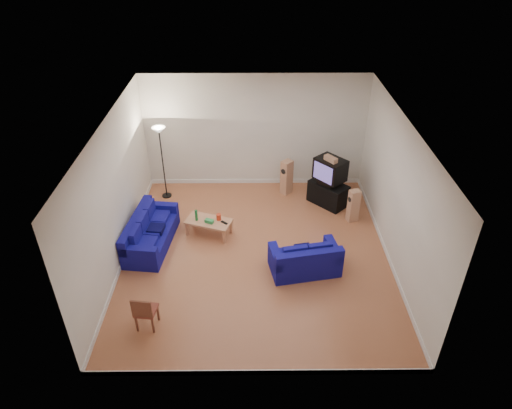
{
  "coord_description": "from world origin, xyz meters",
  "views": [
    {
      "loc": [
        -0.07,
        -8.18,
        6.69
      ],
      "look_at": [
        0.0,
        0.4,
        1.1
      ],
      "focal_mm": 32.0,
      "sensor_mm": 36.0,
      "label": 1
    }
  ],
  "objects_px": {
    "coffee_table": "(209,222)",
    "television": "(330,169)",
    "sofa_three_seat": "(149,235)",
    "sofa_loveseat": "(305,261)",
    "tv_stand": "(328,194)"
  },
  "relations": [
    {
      "from": "sofa_three_seat",
      "to": "coffee_table",
      "type": "distance_m",
      "value": 1.42
    },
    {
      "from": "sofa_three_seat",
      "to": "tv_stand",
      "type": "xyz_separation_m",
      "value": [
        4.44,
        1.75,
        0.03
      ]
    },
    {
      "from": "coffee_table",
      "to": "television",
      "type": "relative_size",
      "value": 1.28
    },
    {
      "from": "coffee_table",
      "to": "tv_stand",
      "type": "height_order",
      "value": "tv_stand"
    },
    {
      "from": "sofa_three_seat",
      "to": "sofa_loveseat",
      "type": "distance_m",
      "value": 3.69
    },
    {
      "from": "sofa_loveseat",
      "to": "tv_stand",
      "type": "bearing_deg",
      "value": 61.56
    },
    {
      "from": "sofa_three_seat",
      "to": "sofa_loveseat",
      "type": "relative_size",
      "value": 1.28
    },
    {
      "from": "sofa_three_seat",
      "to": "television",
      "type": "relative_size",
      "value": 2.18
    },
    {
      "from": "sofa_three_seat",
      "to": "tv_stand",
      "type": "bearing_deg",
      "value": 117.95
    },
    {
      "from": "sofa_loveseat",
      "to": "television",
      "type": "bearing_deg",
      "value": 61.83
    },
    {
      "from": "tv_stand",
      "to": "sofa_three_seat",
      "type": "bearing_deg",
      "value": -112.45
    },
    {
      "from": "sofa_loveseat",
      "to": "coffee_table",
      "type": "bearing_deg",
      "value": 137.15
    },
    {
      "from": "sofa_three_seat",
      "to": "television",
      "type": "bearing_deg",
      "value": 118.44
    },
    {
      "from": "sofa_loveseat",
      "to": "sofa_three_seat",
      "type": "bearing_deg",
      "value": 153.93
    },
    {
      "from": "sofa_loveseat",
      "to": "coffee_table",
      "type": "height_order",
      "value": "sofa_loveseat"
    }
  ]
}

